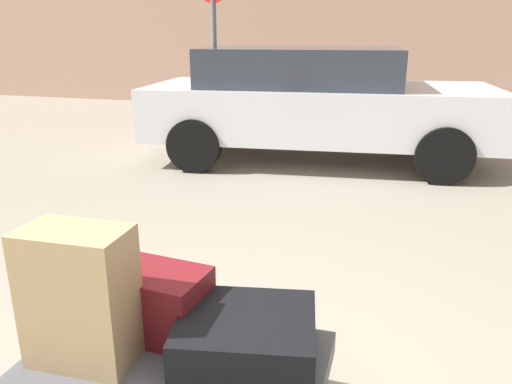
{
  "coord_description": "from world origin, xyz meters",
  "views": [
    {
      "loc": [
        0.8,
        -1.58,
        1.62
      ],
      "look_at": [
        0.0,
        1.2,
        0.69
      ],
      "focal_mm": 35.29,
      "sensor_mm": 36.0,
      "label": 1
    }
  ],
  "objects_px": {
    "suitcase_black_rear_right": "(246,338)",
    "parked_car": "(315,101)",
    "duffel_bag_maroon_rear_left": "(144,299)",
    "bollard_kerb_near": "(500,117)",
    "luggage_cart": "(175,375)",
    "no_parking_sign": "(214,39)",
    "suitcase_tan_front_right": "(80,297)"
  },
  "relations": [
    {
      "from": "suitcase_black_rear_right",
      "to": "parked_car",
      "type": "distance_m",
      "value": 4.8
    },
    {
      "from": "duffel_bag_maroon_rear_left",
      "to": "parked_car",
      "type": "bearing_deg",
      "value": 97.2
    },
    {
      "from": "duffel_bag_maroon_rear_left",
      "to": "no_parking_sign",
      "type": "bearing_deg",
      "value": 113.38
    },
    {
      "from": "duffel_bag_maroon_rear_left",
      "to": "parked_car",
      "type": "distance_m",
      "value": 4.67
    },
    {
      "from": "bollard_kerb_near",
      "to": "luggage_cart",
      "type": "bearing_deg",
      "value": -108.27
    },
    {
      "from": "parked_car",
      "to": "suitcase_black_rear_right",
      "type": "bearing_deg",
      "value": -83.4
    },
    {
      "from": "no_parking_sign",
      "to": "suitcase_tan_front_right",
      "type": "bearing_deg",
      "value": -75.46
    },
    {
      "from": "duffel_bag_maroon_rear_left",
      "to": "luggage_cart",
      "type": "bearing_deg",
      "value": -32.34
    },
    {
      "from": "luggage_cart",
      "to": "duffel_bag_maroon_rear_left",
      "type": "relative_size",
      "value": 2.13
    },
    {
      "from": "suitcase_black_rear_right",
      "to": "parked_car",
      "type": "xyz_separation_m",
      "value": [
        -0.55,
        4.75,
        0.32
      ]
    },
    {
      "from": "no_parking_sign",
      "to": "duffel_bag_maroon_rear_left",
      "type": "bearing_deg",
      "value": -73.25
    },
    {
      "from": "bollard_kerb_near",
      "to": "no_parking_sign",
      "type": "bearing_deg",
      "value": -153.35
    },
    {
      "from": "suitcase_black_rear_right",
      "to": "parked_car",
      "type": "bearing_deg",
      "value": 86.27
    },
    {
      "from": "parked_car",
      "to": "bollard_kerb_near",
      "type": "height_order",
      "value": "parked_car"
    },
    {
      "from": "suitcase_tan_front_right",
      "to": "duffel_bag_maroon_rear_left",
      "type": "relative_size",
      "value": 0.99
    },
    {
      "from": "luggage_cart",
      "to": "suitcase_black_rear_right",
      "type": "relative_size",
      "value": 2.23
    },
    {
      "from": "luggage_cart",
      "to": "no_parking_sign",
      "type": "height_order",
      "value": "no_parking_sign"
    },
    {
      "from": "luggage_cart",
      "to": "suitcase_black_rear_right",
      "type": "height_order",
      "value": "suitcase_black_rear_right"
    },
    {
      "from": "parked_car",
      "to": "bollard_kerb_near",
      "type": "bearing_deg",
      "value": 38.85
    },
    {
      "from": "suitcase_tan_front_right",
      "to": "duffel_bag_maroon_rear_left",
      "type": "height_order",
      "value": "suitcase_tan_front_right"
    },
    {
      "from": "parked_car",
      "to": "bollard_kerb_near",
      "type": "relative_size",
      "value": 6.41
    },
    {
      "from": "parked_car",
      "to": "no_parking_sign",
      "type": "relative_size",
      "value": 1.82
    },
    {
      "from": "suitcase_tan_front_right",
      "to": "no_parking_sign",
      "type": "xyz_separation_m",
      "value": [
        -1.3,
        5.0,
        0.89
      ]
    },
    {
      "from": "suitcase_tan_front_right",
      "to": "parked_car",
      "type": "distance_m",
      "value": 4.93
    },
    {
      "from": "duffel_bag_maroon_rear_left",
      "to": "bollard_kerb_near",
      "type": "distance_m",
      "value": 7.16
    },
    {
      "from": "suitcase_tan_front_right",
      "to": "suitcase_black_rear_right",
      "type": "height_order",
      "value": "suitcase_tan_front_right"
    },
    {
      "from": "suitcase_black_rear_right",
      "to": "duffel_bag_maroon_rear_left",
      "type": "bearing_deg",
      "value": 159.09
    },
    {
      "from": "duffel_bag_maroon_rear_left",
      "to": "parked_car",
      "type": "relative_size",
      "value": 0.13
    },
    {
      "from": "luggage_cart",
      "to": "suitcase_black_rear_right",
      "type": "xyz_separation_m",
      "value": [
        0.28,
        0.09,
        0.17
      ]
    },
    {
      "from": "bollard_kerb_near",
      "to": "no_parking_sign",
      "type": "height_order",
      "value": "no_parking_sign"
    },
    {
      "from": "suitcase_tan_front_right",
      "to": "parked_car",
      "type": "relative_size",
      "value": 0.13
    },
    {
      "from": "luggage_cart",
      "to": "suitcase_tan_front_right",
      "type": "height_order",
      "value": "suitcase_tan_front_right"
    }
  ]
}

